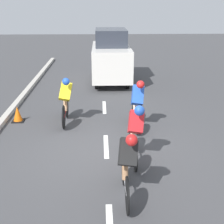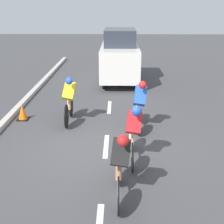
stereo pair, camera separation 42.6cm
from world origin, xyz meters
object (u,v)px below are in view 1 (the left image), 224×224
(cyclist_yellow, at_px, (66,99))
(support_car, at_px, (111,57))
(traffic_cone, at_px, (18,114))
(cyclist_black, at_px, (127,164))
(cyclist_blue, at_px, (137,103))
(cyclist_red, at_px, (135,131))

(cyclist_yellow, distance_m, support_car, 5.59)
(support_car, bearing_deg, traffic_cone, 58.51)
(cyclist_black, xyz_separation_m, cyclist_yellow, (1.54, -3.99, 0.03))
(cyclist_black, relative_size, cyclist_blue, 0.99)
(cyclist_red, xyz_separation_m, traffic_cone, (3.41, -2.73, -0.54))
(cyclist_red, distance_m, cyclist_blue, 2.01)
(cyclist_yellow, relative_size, support_car, 0.43)
(cyclist_blue, bearing_deg, traffic_cone, -11.32)
(traffic_cone, bearing_deg, cyclist_blue, 168.68)
(cyclist_blue, relative_size, support_car, 0.43)
(cyclist_black, bearing_deg, cyclist_blue, -99.40)
(cyclist_black, bearing_deg, cyclist_yellow, -68.89)
(cyclist_red, distance_m, support_car, 7.85)
(support_car, bearing_deg, cyclist_black, 89.82)
(cyclist_red, height_order, support_car, support_car)
(cyclist_red, height_order, traffic_cone, cyclist_red)
(cyclist_red, distance_m, cyclist_yellow, 3.10)
(cyclist_blue, bearing_deg, cyclist_yellow, -13.01)
(cyclist_yellow, bearing_deg, traffic_cone, -8.99)
(cyclist_yellow, bearing_deg, support_car, -106.35)
(cyclist_red, relative_size, traffic_cone, 3.49)
(cyclist_red, height_order, cyclist_yellow, cyclist_yellow)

